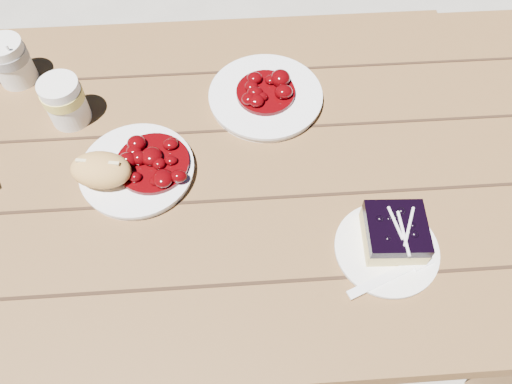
{
  "coord_description": "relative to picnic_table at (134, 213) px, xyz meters",
  "views": [
    {
      "loc": [
        0.22,
        -0.54,
        1.51
      ],
      "look_at": [
        0.25,
        -0.1,
        0.81
      ],
      "focal_mm": 35.0,
      "sensor_mm": 36.0,
      "label": 1
    }
  ],
  "objects": [
    {
      "name": "second_plate",
      "position": [
        0.29,
        0.16,
        0.17
      ],
      "size": [
        0.22,
        0.22,
        0.02
      ],
      "primitive_type": "cylinder",
      "color": "white",
      "rests_on": "picnic_table"
    },
    {
      "name": "picnic_table",
      "position": [
        0.0,
        0.0,
        0.0
      ],
      "size": [
        2.0,
        1.55,
        0.75
      ],
      "color": "brown",
      "rests_on": "ground"
    },
    {
      "name": "dessert_plate",
      "position": [
        0.47,
        -0.2,
        0.17
      ],
      "size": [
        0.17,
        0.17,
        0.01
      ],
      "primitive_type": "cylinder",
      "color": "white",
      "rests_on": "picnic_table"
    },
    {
      "name": "second_stew",
      "position": [
        0.29,
        0.16,
        0.2
      ],
      "size": [
        0.12,
        0.12,
        0.04
      ],
      "primitive_type": null,
      "color": "#4F0206",
      "rests_on": "second_plate"
    },
    {
      "name": "ground",
      "position": [
        0.0,
        0.0,
        -0.59
      ],
      "size": [
        60.0,
        60.0,
        0.0
      ],
      "primitive_type": "plane",
      "color": "gray",
      "rests_on": "ground"
    },
    {
      "name": "coffee_cup",
      "position": [
        -0.22,
        0.25,
        0.21
      ],
      "size": [
        0.08,
        0.08,
        0.1
      ],
      "primitive_type": "cylinder",
      "color": "white",
      "rests_on": "picnic_table"
    },
    {
      "name": "main_plate",
      "position": [
        0.04,
        -0.01,
        0.17
      ],
      "size": [
        0.2,
        0.2,
        0.02
      ],
      "primitive_type": "cylinder",
      "color": "white",
      "rests_on": "picnic_table"
    },
    {
      "name": "bread_roll",
      "position": [
        -0.01,
        -0.03,
        0.21
      ],
      "size": [
        0.12,
        0.09,
        0.06
      ],
      "primitive_type": "ellipsoid",
      "rotation": [
        0.0,
        0.0,
        -0.16
      ],
      "color": "tan",
      "rests_on": "main_plate"
    },
    {
      "name": "fork_dessert",
      "position": [
        0.45,
        -0.25,
        0.17
      ],
      "size": [
        0.16,
        0.08,
        0.0
      ],
      "primitive_type": null,
      "rotation": [
        0.0,
        0.0,
        -1.19
      ],
      "color": "white",
      "rests_on": "dessert_plate"
    },
    {
      "name": "second_cup",
      "position": [
        -0.1,
        0.13,
        0.21
      ],
      "size": [
        0.08,
        0.08,
        0.1
      ],
      "primitive_type": "cylinder",
      "color": "white",
      "rests_on": "picnic_table"
    },
    {
      "name": "goulash_stew",
      "position": [
        0.07,
        -0.0,
        0.2
      ],
      "size": [
        0.13,
        0.13,
        0.04
      ],
      "primitive_type": null,
      "color": "#4F0206",
      "rests_on": "main_plate"
    },
    {
      "name": "blueberry_cake",
      "position": [
        0.48,
        -0.18,
        0.2
      ],
      "size": [
        0.1,
        0.1,
        0.06
      ],
      "rotation": [
        0.0,
        0.0,
        -0.05
      ],
      "color": "#EFD982",
      "rests_on": "dessert_plate"
    }
  ]
}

